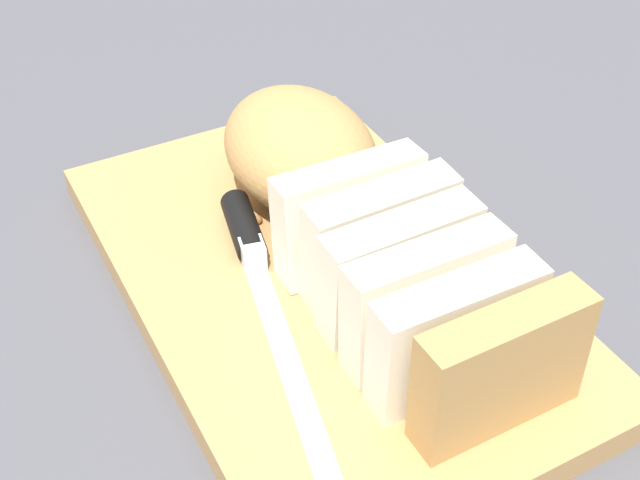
% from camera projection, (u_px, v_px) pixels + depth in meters
% --- Properties ---
extents(ground_plane, '(3.00, 3.00, 0.00)m').
position_uv_depth(ground_plane, '(320.00, 294.00, 0.66)').
color(ground_plane, '#4C4C51').
extents(cutting_board, '(0.45, 0.28, 0.03)m').
position_uv_depth(cutting_board, '(320.00, 282.00, 0.65)').
color(cutting_board, tan).
rests_on(cutting_board, ground_plane).
extents(bread_loaf, '(0.37, 0.13, 0.09)m').
position_uv_depth(bread_loaf, '(353.00, 212.00, 0.63)').
color(bread_loaf, tan).
rests_on(bread_loaf, cutting_board).
extents(bread_knife, '(0.30, 0.09, 0.02)m').
position_uv_depth(bread_knife, '(253.00, 256.00, 0.64)').
color(bread_knife, silver).
rests_on(bread_knife, cutting_board).
extents(crumb_near_knife, '(0.01, 0.01, 0.01)m').
position_uv_depth(crumb_near_knife, '(257.00, 220.00, 0.69)').
color(crumb_near_knife, '#996633').
rests_on(crumb_near_knife, cutting_board).
extents(crumb_near_loaf, '(0.00, 0.00, 0.00)m').
position_uv_depth(crumb_near_loaf, '(259.00, 219.00, 0.69)').
color(crumb_near_loaf, '#996633').
rests_on(crumb_near_loaf, cutting_board).
extents(crumb_stray_left, '(0.01, 0.01, 0.01)m').
position_uv_depth(crumb_stray_left, '(321.00, 285.00, 0.63)').
color(crumb_stray_left, '#996633').
rests_on(crumb_stray_left, cutting_board).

